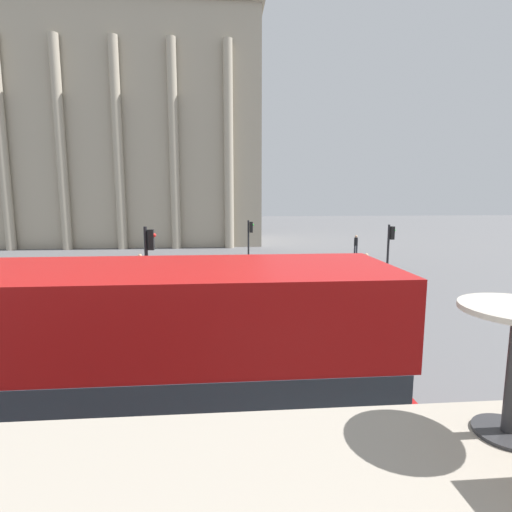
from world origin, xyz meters
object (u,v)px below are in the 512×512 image
car_navy (324,268)px  pedestrian_black (356,244)px  pedestrian_red (366,266)px  traffic_light_near (149,268)px  traffic_light_mid (390,247)px  traffic_light_far (250,239)px  plaza_building_left (108,134)px  pedestrian_yellow (140,266)px  double_decker_bus (37,376)px

car_navy → pedestrian_black: size_ratio=2.38×
car_navy → pedestrian_red: bearing=121.4°
traffic_light_near → traffic_light_mid: (11.48, 6.82, -0.29)m
traffic_light_mid → traffic_light_far: bearing=143.4°
plaza_building_left → traffic_light_far: 26.12m
plaza_building_left → pedestrian_yellow: (7.39, -21.86, -10.75)m
car_navy → pedestrian_yellow: bearing=-23.1°
car_navy → traffic_light_near: bearing=27.0°
traffic_light_mid → car_navy: 4.47m
double_decker_bus → pedestrian_yellow: bearing=91.2°
car_navy → pedestrian_yellow: pedestrian_yellow is taller
traffic_light_far → pedestrian_red: 7.62m
pedestrian_black → car_navy: bearing=-164.9°
traffic_light_mid → traffic_light_far: 8.95m
double_decker_bus → car_navy: bearing=57.1°
traffic_light_near → pedestrian_black: (14.01, 19.65, -1.62)m
traffic_light_mid → traffic_light_far: size_ratio=1.01×
double_decker_bus → traffic_light_mid: 18.60m
plaza_building_left → pedestrian_yellow: 25.45m
pedestrian_red → pedestrian_black: (3.23, 11.29, -0.04)m
plaza_building_left → traffic_light_far: (14.07, -19.90, -9.40)m
traffic_light_far → double_decker_bus: bearing=-103.6°
traffic_light_near → pedestrian_red: size_ratio=2.22×
traffic_light_mid → pedestrian_yellow: size_ratio=2.13×
double_decker_bus → car_navy: double_decker_bus is taller
plaza_building_left → traffic_light_near: (9.78, -32.05, -9.08)m
pedestrian_yellow → plaza_building_left: bearing=-154.6°
traffic_light_near → pedestrian_red: bearing=37.8°
plaza_building_left → pedestrian_black: size_ratio=18.72×
pedestrian_red → traffic_light_mid: bearing=-35.4°
traffic_light_near → pedestrian_black: bearing=54.5°
pedestrian_red → pedestrian_black: size_ratio=1.04×
plaza_building_left → traffic_light_near: size_ratio=8.13×
double_decker_bus → pedestrian_red: bearing=49.5°
pedestrian_red → traffic_light_near: bearing=-111.9°
traffic_light_near → pedestrian_yellow: bearing=103.2°
double_decker_bus → pedestrian_red: 19.43m
double_decker_bus → pedestrian_black: (14.45, 27.11, -1.21)m
car_navy → pedestrian_black: (5.30, 9.73, 0.32)m
double_decker_bus → pedestrian_red: (11.22, 15.82, -1.17)m
traffic_light_far → pedestrian_red: traffic_light_far is taller
double_decker_bus → traffic_light_near: bearing=81.5°
traffic_light_near → traffic_light_mid: size_ratio=1.13×
traffic_light_near → traffic_light_mid: 13.35m
traffic_light_far → car_navy: size_ratio=0.84×
traffic_light_near → car_navy: size_ratio=0.97×
traffic_light_near → car_navy: 13.34m
pedestrian_black → traffic_light_far: bearing=171.4°
traffic_light_near → pedestrian_black: traffic_light_near is taller
plaza_building_left → traffic_light_mid: size_ratio=9.22×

